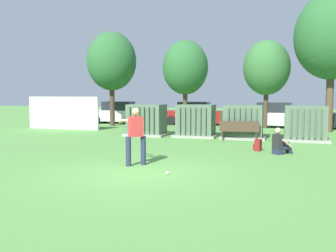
{
  "coord_description": "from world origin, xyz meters",
  "views": [
    {
      "loc": [
        3.63,
        -9.01,
        2.14
      ],
      "look_at": [
        -0.18,
        3.5,
        1.0
      ],
      "focal_mm": 38.87,
      "sensor_mm": 36.0,
      "label": 1
    }
  ],
  "objects_px": {
    "transformer_mid_west": "(196,121)",
    "parked_car_right_of_center": "(273,116)",
    "transformer_east": "(305,124)",
    "sports_ball": "(168,173)",
    "transformer_mid_east": "(244,122)",
    "park_bench": "(239,129)",
    "transformer_west": "(147,120)",
    "backpack": "(258,145)",
    "batter": "(135,133)",
    "parked_car_leftmost": "(117,113)",
    "seated_spectator": "(280,144)",
    "parked_car_left_of_center": "(192,114)"
  },
  "relations": [
    {
      "from": "parked_car_leftmost",
      "to": "transformer_mid_east",
      "type": "bearing_deg",
      "value": -34.93
    },
    {
      "from": "seated_spectator",
      "to": "parked_car_left_of_center",
      "type": "distance_m",
      "value": 13.2
    },
    {
      "from": "parked_car_left_of_center",
      "to": "transformer_west",
      "type": "bearing_deg",
      "value": -95.27
    },
    {
      "from": "sports_ball",
      "to": "parked_car_leftmost",
      "type": "relative_size",
      "value": 0.02
    },
    {
      "from": "transformer_mid_east",
      "to": "parked_car_left_of_center",
      "type": "bearing_deg",
      "value": 119.83
    },
    {
      "from": "transformer_mid_west",
      "to": "parked_car_right_of_center",
      "type": "height_order",
      "value": "same"
    },
    {
      "from": "transformer_mid_west",
      "to": "park_bench",
      "type": "height_order",
      "value": "transformer_mid_west"
    },
    {
      "from": "sports_ball",
      "to": "parked_car_right_of_center",
      "type": "height_order",
      "value": "parked_car_right_of_center"
    },
    {
      "from": "transformer_east",
      "to": "sports_ball",
      "type": "bearing_deg",
      "value": -114.72
    },
    {
      "from": "transformer_west",
      "to": "batter",
      "type": "height_order",
      "value": "batter"
    },
    {
      "from": "transformer_mid_west",
      "to": "parked_car_leftmost",
      "type": "relative_size",
      "value": 0.48
    },
    {
      "from": "batter",
      "to": "backpack",
      "type": "distance_m",
      "value": 5.26
    },
    {
      "from": "transformer_west",
      "to": "backpack",
      "type": "relative_size",
      "value": 4.77
    },
    {
      "from": "parked_car_left_of_center",
      "to": "parked_car_right_of_center",
      "type": "distance_m",
      "value": 5.56
    },
    {
      "from": "seated_spectator",
      "to": "parked_car_leftmost",
      "type": "xyz_separation_m",
      "value": [
        -11.58,
        11.22,
        0.38
      ]
    },
    {
      "from": "parked_car_leftmost",
      "to": "parked_car_right_of_center",
      "type": "distance_m",
      "value": 11.14
    },
    {
      "from": "transformer_east",
      "to": "sports_ball",
      "type": "xyz_separation_m",
      "value": [
        -3.99,
        -8.66,
        -0.74
      ]
    },
    {
      "from": "transformer_mid_west",
      "to": "seated_spectator",
      "type": "xyz_separation_m",
      "value": [
        4.07,
        -4.42,
        -0.41
      ]
    },
    {
      "from": "park_bench",
      "to": "sports_ball",
      "type": "relative_size",
      "value": 20.34
    },
    {
      "from": "transformer_mid_west",
      "to": "parked_car_left_of_center",
      "type": "height_order",
      "value": "same"
    },
    {
      "from": "batter",
      "to": "backpack",
      "type": "xyz_separation_m",
      "value": [
        3.4,
        3.95,
        -0.76
      ]
    },
    {
      "from": "transformer_east",
      "to": "transformer_mid_west",
      "type": "bearing_deg",
      "value": 178.37
    },
    {
      "from": "parked_car_left_of_center",
      "to": "parked_car_right_of_center",
      "type": "relative_size",
      "value": 0.98
    },
    {
      "from": "parked_car_leftmost",
      "to": "parked_car_right_of_center",
      "type": "xyz_separation_m",
      "value": [
        11.14,
        -0.11,
        0.0
      ]
    },
    {
      "from": "transformer_west",
      "to": "transformer_mid_east",
      "type": "bearing_deg",
      "value": 0.87
    },
    {
      "from": "park_bench",
      "to": "seated_spectator",
      "type": "relative_size",
      "value": 1.9
    },
    {
      "from": "transformer_west",
      "to": "transformer_east",
      "type": "xyz_separation_m",
      "value": [
        7.76,
        0.03,
        0.0
      ]
    },
    {
      "from": "batter",
      "to": "seated_spectator",
      "type": "height_order",
      "value": "batter"
    },
    {
      "from": "transformer_mid_east",
      "to": "park_bench",
      "type": "bearing_deg",
      "value": -96.58
    },
    {
      "from": "transformer_mid_west",
      "to": "transformer_mid_east",
      "type": "distance_m",
      "value": 2.38
    },
    {
      "from": "transformer_west",
      "to": "transformer_east",
      "type": "bearing_deg",
      "value": 0.24
    },
    {
      "from": "transformer_mid_west",
      "to": "backpack",
      "type": "relative_size",
      "value": 4.77
    },
    {
      "from": "transformer_west",
      "to": "transformer_mid_east",
      "type": "distance_m",
      "value": 4.97
    },
    {
      "from": "parked_car_leftmost",
      "to": "seated_spectator",
      "type": "bearing_deg",
      "value": -44.11
    },
    {
      "from": "batter",
      "to": "transformer_mid_east",
      "type": "bearing_deg",
      "value": 71.97
    },
    {
      "from": "transformer_mid_east",
      "to": "transformer_east",
      "type": "relative_size",
      "value": 1.0
    },
    {
      "from": "batter",
      "to": "parked_car_leftmost",
      "type": "distance_m",
      "value": 16.39
    },
    {
      "from": "transformer_west",
      "to": "parked_car_leftmost",
      "type": "xyz_separation_m",
      "value": [
        -4.92,
        6.98,
        -0.04
      ]
    },
    {
      "from": "sports_ball",
      "to": "parked_car_right_of_center",
      "type": "relative_size",
      "value": 0.02
    },
    {
      "from": "batter",
      "to": "parked_car_right_of_center",
      "type": "xyz_separation_m",
      "value": [
        3.76,
        14.52,
        -0.22
      ]
    },
    {
      "from": "seated_spectator",
      "to": "backpack",
      "type": "height_order",
      "value": "seated_spectator"
    },
    {
      "from": "parked_car_right_of_center",
      "to": "backpack",
      "type": "bearing_deg",
      "value": -91.94
    },
    {
      "from": "transformer_east",
      "to": "parked_car_left_of_center",
      "type": "relative_size",
      "value": 0.49
    },
    {
      "from": "transformer_mid_east",
      "to": "sports_ball",
      "type": "height_order",
      "value": "transformer_mid_east"
    },
    {
      "from": "transformer_mid_west",
      "to": "parked_car_left_of_center",
      "type": "bearing_deg",
      "value": 104.44
    },
    {
      "from": "sports_ball",
      "to": "parked_car_leftmost",
      "type": "xyz_separation_m",
      "value": [
        -8.7,
        15.61,
        0.71
      ]
    },
    {
      "from": "transformer_west",
      "to": "transformer_mid_east",
      "type": "height_order",
      "value": "same"
    },
    {
      "from": "transformer_mid_east",
      "to": "parked_car_leftmost",
      "type": "relative_size",
      "value": 0.48
    },
    {
      "from": "transformer_east",
      "to": "seated_spectator",
      "type": "distance_m",
      "value": 4.43
    },
    {
      "from": "transformer_west",
      "to": "park_bench",
      "type": "bearing_deg",
      "value": -9.78
    }
  ]
}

